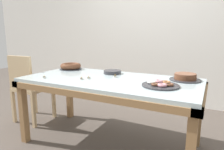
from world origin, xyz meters
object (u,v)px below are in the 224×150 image
(tealight_centre, at_px, (44,77))
(plate_stack, at_px, (112,72))
(cake_golden_bundt, at_px, (71,66))
(tealight_left_edge, at_px, (81,79))
(chair, at_px, (28,86))
(pastry_platter, at_px, (160,85))
(tealight_near_front, at_px, (115,76))
(tealight_right_edge, at_px, (89,78))
(cake_chocolate_round, at_px, (185,77))

(tealight_centre, bearing_deg, plate_stack, 46.93)
(cake_golden_bundt, bearing_deg, tealight_left_edge, -42.51)
(chair, bearing_deg, tealight_centre, -26.36)
(chair, xyz_separation_m, pastry_platter, (1.82, -0.09, 0.24))
(tealight_near_front, relative_size, tealight_right_edge, 1.00)
(cake_golden_bundt, relative_size, tealight_left_edge, 7.41)
(cake_golden_bundt, distance_m, tealight_near_front, 0.79)
(cake_chocolate_round, relative_size, tealight_right_edge, 7.76)
(chair, distance_m, cake_golden_bundt, 0.65)
(tealight_right_edge, relative_size, tealight_centre, 1.00)
(pastry_platter, xyz_separation_m, tealight_centre, (-1.19, -0.23, -0.00))
(tealight_near_front, xyz_separation_m, tealight_right_edge, (-0.21, -0.20, 0.00))
(cake_chocolate_round, relative_size, plate_stack, 1.48)
(tealight_right_edge, relative_size, tealight_left_edge, 1.00)
(tealight_near_front, relative_size, tealight_left_edge, 1.00)
(cake_chocolate_round, bearing_deg, tealight_centre, -156.98)
(chair, height_order, pastry_platter, chair)
(pastry_platter, bearing_deg, tealight_centre, -169.28)
(cake_chocolate_round, bearing_deg, tealight_left_edge, -154.93)
(plate_stack, bearing_deg, cake_golden_bundt, 178.20)
(plate_stack, bearing_deg, tealight_right_edge, -103.34)
(cake_chocolate_round, bearing_deg, tealight_near_front, -165.39)
(cake_golden_bundt, xyz_separation_m, pastry_platter, (1.30, -0.36, -0.03))
(plate_stack, height_order, tealight_near_front, plate_stack)
(plate_stack, bearing_deg, chair, -167.60)
(tealight_right_edge, height_order, tealight_left_edge, same)
(tealight_near_front, xyz_separation_m, tealight_left_edge, (-0.26, -0.27, 0.00))
(cake_golden_bundt, height_order, tealight_near_front, cake_golden_bundt)
(chair, relative_size, plate_stack, 4.48)
(tealight_near_front, height_order, tealight_left_edge, same)
(tealight_near_front, height_order, tealight_centre, same)
(cake_golden_bundt, relative_size, pastry_platter, 0.89)
(chair, xyz_separation_m, cake_golden_bundt, (0.52, 0.28, 0.26))
(cake_chocolate_round, bearing_deg, tealight_right_edge, -157.08)
(tealight_right_edge, bearing_deg, tealight_near_front, 44.05)
(cake_chocolate_round, xyz_separation_m, tealight_right_edge, (-0.92, -0.39, -0.02))
(cake_golden_bundt, xyz_separation_m, tealight_near_front, (0.76, -0.20, -0.03))
(cake_golden_bundt, height_order, pastry_platter, cake_golden_bundt)
(tealight_left_edge, bearing_deg, cake_chocolate_round, 25.07)
(cake_chocolate_round, distance_m, tealight_near_front, 0.73)
(cake_golden_bundt, height_order, plate_stack, cake_golden_bundt)
(plate_stack, xyz_separation_m, tealight_near_front, (0.12, -0.18, -0.01))
(pastry_platter, xyz_separation_m, tealight_near_front, (-0.54, 0.17, -0.00))
(tealight_near_front, bearing_deg, cake_chocolate_round, 14.61)
(plate_stack, xyz_separation_m, tealight_left_edge, (-0.14, -0.44, -0.01))
(tealight_right_edge, bearing_deg, tealight_centre, -156.76)
(cake_chocolate_round, distance_m, plate_stack, 0.83)
(plate_stack, xyz_separation_m, tealight_right_edge, (-0.09, -0.38, -0.01))
(cake_chocolate_round, xyz_separation_m, tealight_left_edge, (-0.96, -0.45, -0.02))
(cake_golden_bundt, bearing_deg, chair, -152.08)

